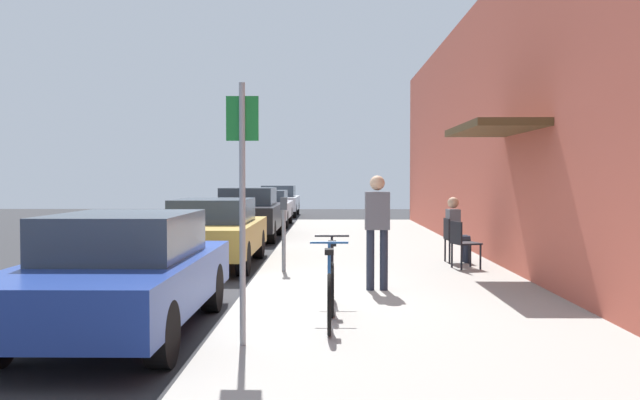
% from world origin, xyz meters
% --- Properties ---
extents(ground_plane, '(60.00, 60.00, 0.00)m').
position_xyz_m(ground_plane, '(0.00, 0.00, 0.00)').
color(ground_plane, '#2D2D30').
extents(sidewalk_slab, '(4.50, 32.00, 0.12)m').
position_xyz_m(sidewalk_slab, '(2.25, 2.00, 0.06)').
color(sidewalk_slab, '#9E9B93').
rests_on(sidewalk_slab, ground_plane).
extents(building_facade, '(1.40, 32.00, 5.67)m').
position_xyz_m(building_facade, '(4.65, 2.00, 2.83)').
color(building_facade, '#BC5442').
rests_on(building_facade, ground_plane).
extents(parked_car_0, '(1.80, 4.40, 1.37)m').
position_xyz_m(parked_car_0, '(-1.10, -1.70, 0.71)').
color(parked_car_0, navy).
rests_on(parked_car_0, ground_plane).
extents(parked_car_1, '(1.80, 4.40, 1.36)m').
position_xyz_m(parked_car_1, '(-1.10, 4.36, 0.71)').
color(parked_car_1, '#A58433').
rests_on(parked_car_1, ground_plane).
extents(parked_car_2, '(1.80, 4.40, 1.50)m').
position_xyz_m(parked_car_2, '(-1.10, 10.46, 0.77)').
color(parked_car_2, black).
rests_on(parked_car_2, ground_plane).
extents(parked_car_3, '(1.80, 4.40, 1.33)m').
position_xyz_m(parked_car_3, '(-1.10, 16.13, 0.70)').
color(parked_car_3, '#B7B7BC').
rests_on(parked_car_3, ground_plane).
extents(parked_car_4, '(1.80, 4.40, 1.44)m').
position_xyz_m(parked_car_4, '(-1.10, 22.53, 0.74)').
color(parked_car_4, silver).
rests_on(parked_car_4, ground_plane).
extents(parking_meter, '(0.12, 0.10, 1.32)m').
position_xyz_m(parking_meter, '(0.45, 2.72, 0.89)').
color(parking_meter, slate).
rests_on(parking_meter, sidewalk_slab).
extents(street_sign, '(0.32, 0.06, 2.60)m').
position_xyz_m(street_sign, '(0.40, -2.69, 1.64)').
color(street_sign, gray).
rests_on(street_sign, sidewalk_slab).
extents(bicycle_0, '(0.46, 1.71, 0.90)m').
position_xyz_m(bicycle_0, '(1.26, -1.75, 0.48)').
color(bicycle_0, black).
rests_on(bicycle_0, sidewalk_slab).
extents(bicycle_1, '(0.46, 1.71, 0.90)m').
position_xyz_m(bicycle_1, '(1.30, -0.79, 0.48)').
color(bicycle_1, black).
rests_on(bicycle_1, sidewalk_slab).
extents(cafe_chair_0, '(0.55, 0.55, 0.87)m').
position_xyz_m(cafe_chair_0, '(3.70, 3.11, 0.62)').
color(cafe_chair_0, black).
rests_on(cafe_chair_0, sidewalk_slab).
extents(cafe_chair_1, '(0.46, 0.46, 0.87)m').
position_xyz_m(cafe_chair_1, '(3.70, 4.03, 0.62)').
color(cafe_chair_1, black).
rests_on(cafe_chair_1, sidewalk_slab).
extents(seated_patron_1, '(0.44, 0.37, 1.29)m').
position_xyz_m(seated_patron_1, '(3.76, 4.03, 0.82)').
color(seated_patron_1, '#232838').
rests_on(seated_patron_1, sidewalk_slab).
extents(pedestrian_standing, '(0.36, 0.22, 1.70)m').
position_xyz_m(pedestrian_standing, '(1.97, 0.68, 1.12)').
color(pedestrian_standing, '#232838').
rests_on(pedestrian_standing, sidewalk_slab).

